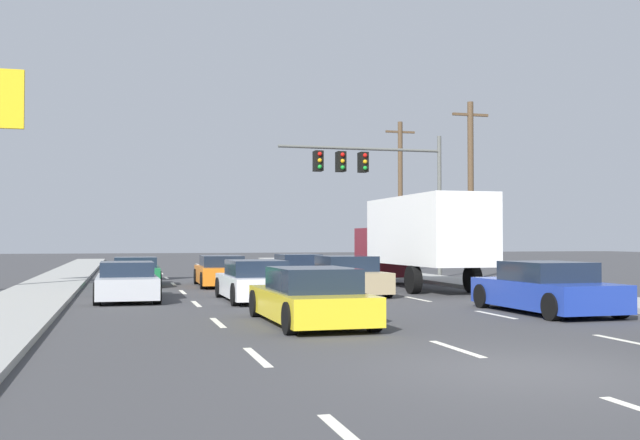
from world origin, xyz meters
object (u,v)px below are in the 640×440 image
object	(u,v)px
car_blue	(546,289)
car_silver	(127,282)
car_tan	(347,277)
box_truck	(419,236)
utility_pole_far	(400,194)
car_green	(136,272)
car_navy	(297,271)
utility_pole_mid	(471,187)
pedestrian_near_corner	(476,259)
car_orange	(221,272)
car_white	(255,282)
car_yellow	(310,298)
traffic_signal_mast	(368,171)

from	to	relation	value
car_blue	car_silver	bearing A→B (deg)	146.18
car_tan	box_truck	bearing A→B (deg)	30.89
box_truck	utility_pole_far	distance (m)	16.21
car_green	car_silver	world-z (taller)	car_silver
car_navy	car_tan	size ratio (longest dim) A/B	1.09
utility_pole_mid	pedestrian_near_corner	world-z (taller)	utility_pole_mid
car_orange	car_white	size ratio (longest dim) A/B	1.02
car_white	utility_pole_far	world-z (taller)	utility_pole_far
car_white	car_yellow	distance (m)	6.36
car_green	traffic_signal_mast	xyz separation A→B (m)	(10.76, 2.87, 4.58)
car_silver	car_orange	size ratio (longest dim) A/B	1.04
car_orange	car_tan	world-z (taller)	car_tan
car_silver	utility_pole_far	size ratio (longest dim) A/B	0.52
car_blue	car_navy	bearing A→B (deg)	104.53
car_green	car_orange	world-z (taller)	car_orange
car_silver	utility_pole_mid	xyz separation A→B (m)	(15.53, 8.15, 3.73)
car_tan	utility_pole_far	bearing A→B (deg)	63.65
car_navy	car_blue	size ratio (longest dim) A/B	1.01
car_yellow	box_truck	distance (m)	12.18
car_yellow	utility_pole_mid	distance (m)	20.04
car_yellow	traffic_signal_mast	size ratio (longest dim) A/B	0.57
car_orange	traffic_signal_mast	distance (m)	9.68
utility_pole_far	car_yellow	bearing A→B (deg)	-115.05
car_blue	traffic_signal_mast	distance (m)	17.51
car_navy	car_blue	bearing A→B (deg)	-75.47
car_yellow	utility_pole_mid	bearing A→B (deg)	53.60
box_truck	car_orange	bearing A→B (deg)	152.55
car_orange	pedestrian_near_corner	world-z (taller)	pedestrian_near_corner
car_silver	pedestrian_near_corner	xyz separation A→B (m)	(13.32, 3.22, 0.53)
box_truck	pedestrian_near_corner	bearing A→B (deg)	17.10
car_tan	traffic_signal_mast	bearing A→B (deg)	67.52
car_yellow	car_blue	world-z (taller)	car_blue
car_green	car_yellow	bearing A→B (deg)	-76.90
car_white	car_yellow	bearing A→B (deg)	-88.82
car_silver	utility_pole_far	xyz separation A→B (m)	(15.64, 17.54, 3.99)
utility_pole_far	pedestrian_near_corner	distance (m)	14.92
car_navy	car_tan	distance (m)	5.95
car_silver	car_orange	world-z (taller)	car_orange
car_orange	car_yellow	world-z (taller)	car_yellow
car_green	car_navy	world-z (taller)	car_navy
car_white	traffic_signal_mast	distance (m)	14.35
car_blue	car_yellow	bearing A→B (deg)	-172.14
car_navy	box_truck	world-z (taller)	box_truck
car_tan	car_blue	xyz separation A→B (m)	(3.08, -7.13, -0.01)
car_orange	traffic_signal_mast	bearing A→B (deg)	28.63
car_green	car_yellow	xyz separation A→B (m)	(3.47, -14.90, 0.04)
car_blue	traffic_signal_mast	xyz separation A→B (m)	(0.96, 16.89, 4.52)
car_tan	car_yellow	bearing A→B (deg)	-112.15
car_white	box_truck	xyz separation A→B (m)	(6.84, 3.71, 1.41)
car_orange	box_truck	xyz separation A→B (m)	(6.92, -3.59, 1.41)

